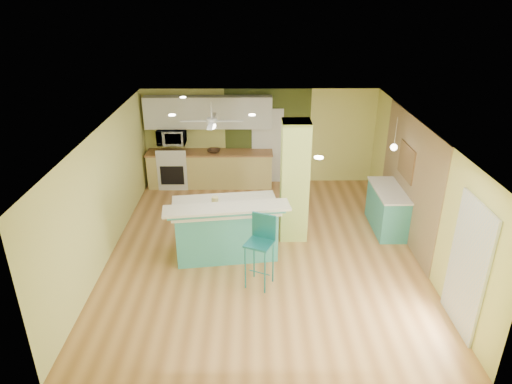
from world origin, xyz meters
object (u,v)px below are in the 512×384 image
peninsula (226,228)px  fruit_bowl (214,151)px  canister (215,201)px  side_counter (387,209)px  bar_stool (261,239)px

peninsula → fruit_bowl: 3.39m
fruit_bowl → canister: bearing=-85.2°
peninsula → canister: bearing=166.5°
peninsula → fruit_bowl: (-0.47, 3.33, 0.42)m
canister → side_counter: bearing=15.0°
bar_stool → fruit_bowl: (-1.14, 4.32, 0.10)m
bar_stool → side_counter: size_ratio=0.91×
side_counter → fruit_bowl: 4.57m
peninsula → side_counter: bearing=8.6°
peninsula → bar_stool: bar_stool is taller
side_counter → fruit_bowl: bearing=148.9°
bar_stool → canister: (-0.86, 1.01, 0.26)m
peninsula → bar_stool: 1.23m
fruit_bowl → side_counter: bearing=-31.1°
fruit_bowl → canister: canister is taller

